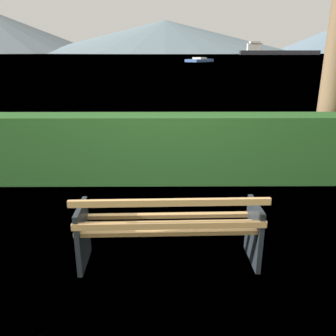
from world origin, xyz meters
name	(u,v)px	position (x,y,z in m)	size (l,w,h in m)	color
ground_plane	(169,260)	(0.00, 0.00, 0.00)	(1400.00, 1400.00, 0.00)	olive
water_surface	(165,55)	(0.00, 307.70, 0.00)	(620.00, 620.00, 0.00)	#6B8EA3
park_bench	(169,228)	(0.00, -0.06, 0.43)	(1.91, 0.62, 0.87)	tan
hedge_row	(167,149)	(0.00, 2.51, 0.58)	(10.54, 0.62, 1.17)	#285B23
cargo_ship_large	(273,51)	(87.80, 293.35, 2.91)	(63.68, 12.05, 10.41)	#232328
fishing_boat_near	(200,60)	(7.91, 80.45, 0.37)	(7.22, 8.46, 1.00)	#335693
distant_hills	(108,33)	(-88.04, 566.02, 29.09)	(873.23, 406.24, 68.93)	gray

